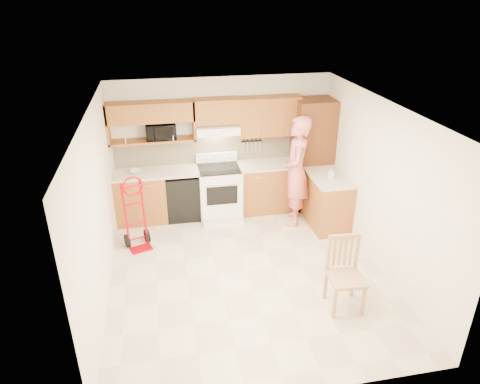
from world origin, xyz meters
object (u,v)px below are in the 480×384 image
object	(u,v)px
range	(220,189)
hand_truck	(136,217)
person	(296,172)
dining_chair	(346,276)
microwave	(161,131)

from	to	relation	value
range	hand_truck	distance (m)	1.69
person	dining_chair	world-z (taller)	person
microwave	dining_chair	world-z (taller)	microwave
range	hand_truck	world-z (taller)	hand_truck
range	person	size ratio (longest dim) A/B	0.57
range	hand_truck	size ratio (longest dim) A/B	0.99
range	dining_chair	distance (m)	3.10
microwave	range	bearing A→B (deg)	-17.12
microwave	range	distance (m)	1.47
dining_chair	hand_truck	bearing A→B (deg)	146.92
microwave	range	size ratio (longest dim) A/B	0.46
microwave	dining_chair	xyz separation A→B (m)	(2.22, -3.11, -1.13)
person	hand_truck	bearing A→B (deg)	-65.89
microwave	hand_truck	size ratio (longest dim) A/B	0.45
range	dining_chair	world-z (taller)	range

